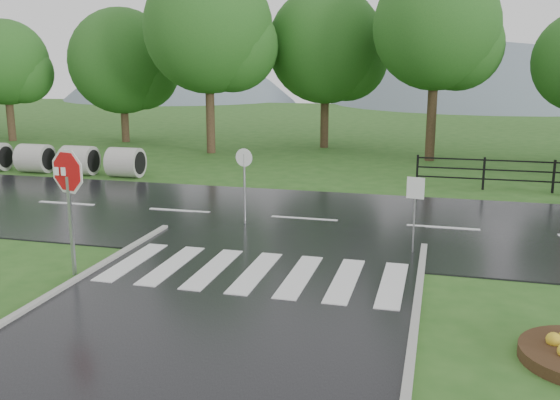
# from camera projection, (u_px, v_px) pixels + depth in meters

# --- Properties ---
(ground) EXTENTS (120.00, 120.00, 0.00)m
(ground) POSITION_uv_depth(u_px,v_px,m) (156.00, 387.00, 9.08)
(ground) COLOR #2B5A1E
(ground) RESTS_ON ground
(main_road) EXTENTS (90.00, 8.00, 0.04)m
(main_road) POSITION_uv_depth(u_px,v_px,m) (304.00, 220.00, 18.52)
(main_road) COLOR black
(main_road) RESTS_ON ground
(crosswalk) EXTENTS (6.50, 2.80, 0.02)m
(crosswalk) POSITION_uv_depth(u_px,v_px,m) (255.00, 272.00, 13.78)
(crosswalk) COLOR silver
(crosswalk) RESTS_ON ground
(fence_west) EXTENTS (9.58, 0.08, 1.20)m
(fence_west) POSITION_uv_depth(u_px,v_px,m) (554.00, 173.00, 22.11)
(fence_west) COLOR black
(fence_west) RESTS_ON ground
(hills) EXTENTS (102.00, 48.00, 48.00)m
(hills) POSITION_uv_depth(u_px,v_px,m) (434.00, 236.00, 72.98)
(hills) COLOR slate
(hills) RESTS_ON ground
(treeline) EXTENTS (83.20, 5.20, 10.00)m
(treeline) POSITION_uv_depth(u_px,v_px,m) (383.00, 154.00, 31.48)
(treeline) COLOR #20561A
(treeline) RESTS_ON ground
(culvert_pipes) EXTENTS (9.70, 1.20, 1.20)m
(culvert_pipes) POSITION_uv_depth(u_px,v_px,m) (35.00, 158.00, 26.25)
(culvert_pipes) COLOR #9E9B93
(culvert_pipes) RESTS_ON ground
(stop_sign) EXTENTS (1.27, 0.43, 2.99)m
(stop_sign) POSITION_uv_depth(u_px,v_px,m) (68.00, 184.00, 13.36)
(stop_sign) COLOR #939399
(stop_sign) RESTS_ON ground
(reg_sign_small) EXTENTS (0.42, 0.11, 1.92)m
(reg_sign_small) POSITION_uv_depth(u_px,v_px,m) (415.00, 199.00, 14.95)
(reg_sign_small) COLOR #939399
(reg_sign_small) RESTS_ON ground
(reg_sign_round) EXTENTS (0.51, 0.10, 2.22)m
(reg_sign_round) POSITION_uv_depth(u_px,v_px,m) (244.00, 177.00, 17.66)
(reg_sign_round) COLOR #939399
(reg_sign_round) RESTS_ON ground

